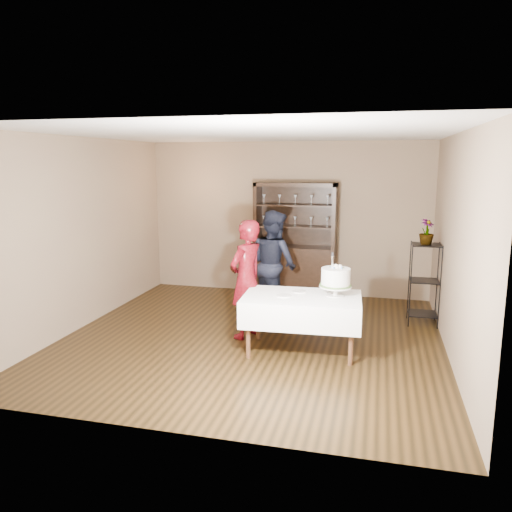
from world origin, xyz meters
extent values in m
plane|color=black|center=(0.00, 0.00, 0.00)|extent=(5.00, 5.00, 0.00)
plane|color=silver|center=(0.00, 0.00, 2.70)|extent=(5.00, 5.00, 0.00)
cube|color=#745D4B|center=(0.00, 2.50, 1.35)|extent=(5.00, 0.02, 2.70)
cube|color=#745D4B|center=(-2.50, 0.00, 1.35)|extent=(0.02, 5.00, 2.70)
cube|color=#745D4B|center=(2.50, 0.00, 1.35)|extent=(0.02, 5.00, 2.70)
cube|color=black|center=(0.20, 2.24, 0.45)|extent=(1.40, 0.48, 0.90)
cube|color=black|center=(0.20, 2.46, 1.45)|extent=(1.40, 0.03, 1.10)
cube|color=black|center=(0.20, 2.24, 1.97)|extent=(1.40, 0.48, 0.06)
cube|color=black|center=(0.20, 2.24, 1.25)|extent=(1.28, 0.42, 0.02)
cube|color=black|center=(0.20, 2.24, 1.62)|extent=(1.28, 0.42, 0.02)
cylinder|color=black|center=(2.08, 1.00, 0.60)|extent=(0.02, 0.02, 1.20)
cylinder|color=black|center=(2.48, 1.00, 0.60)|extent=(0.02, 0.02, 1.20)
cylinder|color=black|center=(2.08, 1.40, 0.60)|extent=(0.02, 0.02, 1.20)
cylinder|color=black|center=(2.48, 1.40, 0.60)|extent=(0.02, 0.02, 1.20)
cube|color=black|center=(2.28, 1.20, 0.15)|extent=(0.40, 0.40, 0.02)
cube|color=black|center=(2.28, 1.20, 0.65)|extent=(0.40, 0.40, 0.01)
cube|color=black|center=(2.28, 1.20, 1.18)|extent=(0.40, 0.40, 0.02)
cube|color=white|center=(0.72, -0.32, 0.55)|extent=(1.49, 0.97, 0.33)
cylinder|color=#492C1B|center=(0.13, -0.69, 0.34)|extent=(0.06, 0.06, 0.68)
cylinder|color=#492C1B|center=(1.35, -0.62, 0.34)|extent=(0.06, 0.06, 0.68)
cylinder|color=#492C1B|center=(0.09, -0.02, 0.34)|extent=(0.06, 0.06, 0.68)
cylinder|color=#492C1B|center=(1.31, 0.05, 0.34)|extent=(0.06, 0.06, 0.68)
imported|color=#340408|center=(-0.09, 0.04, 0.80)|extent=(0.59, 0.69, 1.61)
imported|color=black|center=(0.07, 1.06, 0.82)|extent=(1.01, 1.00, 1.64)
cylinder|color=silver|center=(1.12, -0.21, 0.73)|extent=(0.22, 0.22, 0.01)
cylinder|color=silver|center=(1.12, -0.21, 0.78)|extent=(0.06, 0.06, 0.11)
cylinder|color=silver|center=(1.12, -0.21, 0.84)|extent=(0.40, 0.40, 0.02)
cylinder|color=#4B6E34|center=(1.12, -0.21, 0.86)|extent=(0.39, 0.39, 0.02)
cylinder|color=white|center=(1.12, -0.21, 0.96)|extent=(0.45, 0.45, 0.22)
sphere|color=#5B82C4|center=(1.15, -0.21, 1.08)|extent=(0.03, 0.03, 0.03)
cube|color=silver|center=(1.07, -0.23, 1.15)|extent=(0.02, 0.02, 0.15)
cube|color=black|center=(1.07, -0.23, 1.24)|extent=(0.03, 0.02, 0.06)
cylinder|color=silver|center=(0.50, -0.38, 0.73)|extent=(0.24, 0.24, 0.01)
cylinder|color=silver|center=(0.66, -0.14, 0.73)|extent=(0.18, 0.18, 0.01)
imported|color=#4B6E34|center=(2.27, 1.19, 1.37)|extent=(0.29, 0.29, 0.36)
camera|label=1|loc=(1.61, -6.24, 2.36)|focal=35.00mm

